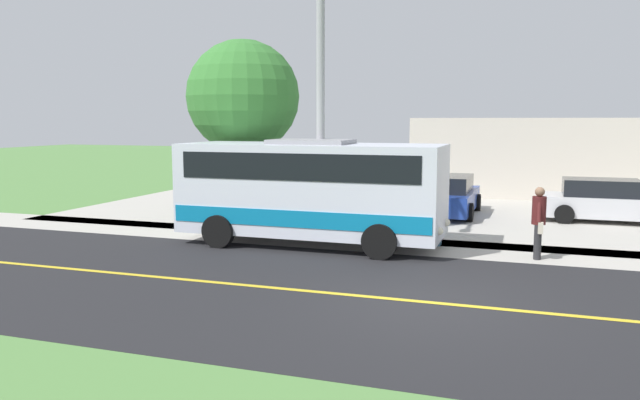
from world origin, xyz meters
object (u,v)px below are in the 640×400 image
shuttle_bus_front (311,187)px  pedestrian_with_bags (539,220)px  street_light_pole (319,95)px  commercial_building (600,155)px  parked_car_far (605,202)px  tree_curbside (243,97)px  pedestrian_waiting (439,210)px  parked_car_near (449,196)px

shuttle_bus_front → pedestrian_with_bags: size_ratio=4.06×
street_light_pole → commercial_building: street_light_pole is taller
parked_car_far → tree_curbside: size_ratio=0.72×
pedestrian_with_bags → commercial_building: size_ratio=0.11×
shuttle_bus_front → pedestrian_waiting: shuttle_bus_front is taller
parked_car_far → shuttle_bus_front: bearing=-50.0°
street_light_pole → commercial_building: bearing=151.9°
parked_car_far → parked_car_near: bearing=-88.2°
shuttle_bus_front → parked_car_near: shuttle_bus_front is taller
parked_car_far → tree_curbside: (4.01, -11.58, 3.51)m
commercial_building → tree_curbside: bearing=-41.4°
shuttle_bus_front → pedestrian_waiting: size_ratio=4.05×
pedestrian_waiting → parked_car_near: pedestrian_waiting is taller
parked_car_far → tree_curbside: bearing=-70.9°
parked_car_far → pedestrian_with_bags: bearing=-18.1°
street_light_pole → parked_car_near: bearing=156.1°
pedestrian_waiting → commercial_building: bearing=160.7°
shuttle_bus_front → commercial_building: (-16.84, 8.93, 0.16)m
shuttle_bus_front → parked_car_far: bearing=130.0°
pedestrian_waiting → tree_curbside: (-1.86, -6.77, 3.21)m
pedestrian_waiting → commercial_building: (-15.86, 5.56, 0.79)m
pedestrian_with_bags → parked_car_far: size_ratio=0.41×
parked_car_far → commercial_building: (-9.99, 0.75, 1.08)m
shuttle_bus_front → pedestrian_waiting: bearing=106.2°
parked_car_far → commercial_building: size_ratio=0.26×
tree_curbside → pedestrian_with_bags: bearing=73.5°
shuttle_bus_front → pedestrian_waiting: 3.57m
shuttle_bus_front → pedestrian_with_bags: 6.00m
street_light_pole → tree_curbside: street_light_pole is taller
pedestrian_waiting → street_light_pole: bearing=-78.3°
parked_car_near → commercial_building: commercial_building is taller
shuttle_bus_front → commercial_building: bearing=152.1°
parked_car_near → tree_curbside: tree_curbside is taller
street_light_pole → parked_car_far: street_light_pole is taller
street_light_pole → parked_car_far: 10.94m
pedestrian_with_bags → parked_car_far: (-6.78, 2.22, -0.29)m
street_light_pole → commercial_building: size_ratio=0.44×
pedestrian_waiting → street_light_pole: size_ratio=0.24×
parked_car_far → tree_curbside: 12.75m
pedestrian_waiting → parked_car_near: bearing=-175.8°
pedestrian_waiting → commercial_building: size_ratio=0.11×
parked_car_far → street_light_pole: bearing=-50.9°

